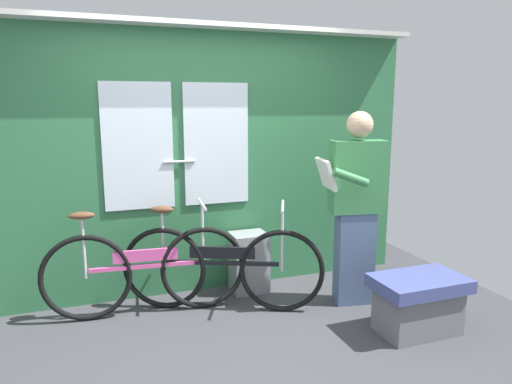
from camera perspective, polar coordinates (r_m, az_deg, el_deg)
ground_plane at (r=3.62m, az=-1.75°, el=-18.73°), size 5.12×4.03×0.04m
train_door_wall at (r=4.33m, az=-6.98°, el=4.20°), size 4.12×0.28×2.43m
bicycle_near_door at (r=4.05m, az=-4.21°, el=-9.09°), size 1.60×0.78×0.93m
bicycle_leaning_behind at (r=4.06m, az=-13.29°, el=-9.27°), size 1.68×0.44×0.94m
passenger_reading_newspaper at (r=4.14m, az=11.99°, el=-1.51°), size 0.61×0.54×1.69m
trash_bin_by_wall at (r=4.47m, az=-0.89°, el=-8.52°), size 0.33×0.28×0.56m
bench_seat_corner at (r=3.93m, az=19.11°, el=-12.61°), size 0.70×0.44×0.45m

